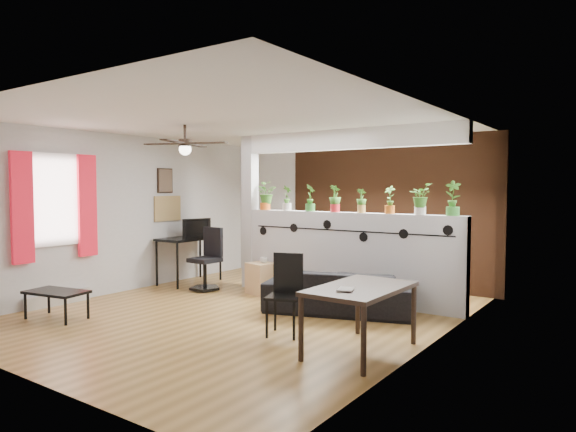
{
  "coord_description": "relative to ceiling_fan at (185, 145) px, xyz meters",
  "views": [
    {
      "loc": [
        4.5,
        -5.36,
        1.73
      ],
      "look_at": [
        0.32,
        0.6,
        1.32
      ],
      "focal_mm": 32.0,
      "sensor_mm": 36.0,
      "label": 1
    }
  ],
  "objects": [
    {
      "name": "potted_plant_2",
      "position": [
        0.92,
        1.8,
        -0.74
      ],
      "size": [
        0.28,
        0.26,
        0.43
      ],
      "color": "#317E2E",
      "rests_on": "partition_wall"
    },
    {
      "name": "potted_plant_4",
      "position": [
        1.83,
        1.8,
        -0.77
      ],
      "size": [
        0.19,
        0.16,
        0.36
      ],
      "color": "#C49245",
      "rests_on": "partition_wall"
    },
    {
      "name": "cube_shelf",
      "position": [
        0.2,
        1.46,
        -2.06
      ],
      "size": [
        0.49,
        0.45,
        0.5
      ],
      "primitive_type": "cube",
      "rotation": [
        0.0,
        0.0,
        -0.24
      ],
      "color": "tan",
      "rests_on": "ground"
    },
    {
      "name": "potted_plant_7",
      "position": [
        3.18,
        1.8,
        -0.71
      ],
      "size": [
        0.3,
        0.26,
        0.47
      ],
      "color": "#3A8E33",
      "rests_on": "partition_wall"
    },
    {
      "name": "dining_table",
      "position": [
        2.88,
        -0.28,
        -1.69
      ],
      "size": [
        0.79,
        1.28,
        0.7
      ],
      "color": "black",
      "rests_on": "ground"
    },
    {
      "name": "ceiling_fan",
      "position": [
        0.0,
        0.0,
        0.0
      ],
      "size": [
        1.19,
        1.19,
        0.43
      ],
      "color": "black",
      "rests_on": "room_shell"
    },
    {
      "name": "baseboard_heater",
      "position": [
        -1.74,
        -0.9,
        -2.22
      ],
      "size": [
        0.08,
        1.0,
        0.18
      ],
      "primitive_type": "cube",
      "color": "beige",
      "rests_on": "ground"
    },
    {
      "name": "sofa",
      "position": [
        1.86,
        1.09,
        -2.03
      ],
      "size": [
        2.08,
        1.34,
        0.57
      ],
      "primitive_type": "imported",
      "rotation": [
        0.0,
        0.0,
        3.47
      ],
      "color": "black",
      "rests_on": "ground"
    },
    {
      "name": "potted_plant_5",
      "position": [
        2.28,
        1.8,
        -0.75
      ],
      "size": [
        0.23,
        0.19,
        0.4
      ],
      "color": "orange",
      "rests_on": "partition_wall"
    },
    {
      "name": "brick_panel",
      "position": [
        1.6,
        3.27,
        -1.01
      ],
      "size": [
        3.9,
        0.05,
        2.6
      ],
      "primitive_type": "cube",
      "color": "#A75830",
      "rests_on": "ground"
    },
    {
      "name": "corkboard",
      "position": [
        -1.78,
        1.25,
        -0.96
      ],
      "size": [
        0.03,
        0.6,
        0.45
      ],
      "primitive_type": "cube",
      "color": "#9A7D4A",
      "rests_on": "room_shell"
    },
    {
      "name": "window_assembly",
      "position": [
        -1.76,
        -0.9,
        -0.81
      ],
      "size": [
        0.09,
        1.3,
        1.55
      ],
      "color": "white",
      "rests_on": "room_shell"
    },
    {
      "name": "ceiling_header",
      "position": [
        1.6,
        1.8,
        0.14
      ],
      "size": [
        3.6,
        0.18,
        0.3
      ],
      "primitive_type": "cube",
      "color": "white",
      "rests_on": "room_shell"
    },
    {
      "name": "office_chair",
      "position": [
        -0.73,
        1.18,
        -1.86
      ],
      "size": [
        0.54,
        0.54,
        1.03
      ],
      "color": "black",
      "rests_on": "ground"
    },
    {
      "name": "framed_art",
      "position": [
        -1.78,
        1.2,
        -0.46
      ],
      "size": [
        0.03,
        0.34,
        0.44
      ],
      "color": "#8C7259",
      "rests_on": "room_shell"
    },
    {
      "name": "book",
      "position": [
        2.78,
        -0.58,
        -1.61
      ],
      "size": [
        0.21,
        0.25,
        0.02
      ],
      "primitive_type": "imported",
      "rotation": [
        0.0,
        0.0,
        0.33
      ],
      "color": "gray",
      "rests_on": "dining_table"
    },
    {
      "name": "partition_wall",
      "position": [
        1.6,
        1.8,
        -1.64
      ],
      "size": [
        3.6,
        0.18,
        1.35
      ],
      "primitive_type": "cube",
      "color": "#BCBCC1",
      "rests_on": "ground"
    },
    {
      "name": "potted_plant_1",
      "position": [
        0.47,
        1.8,
        -0.75
      ],
      "size": [
        0.25,
        0.22,
        0.41
      ],
      "color": "silver",
      "rests_on": "partition_wall"
    },
    {
      "name": "potted_plant_6",
      "position": [
        2.73,
        1.8,
        -0.73
      ],
      "size": [
        0.21,
        0.25,
        0.44
      ],
      "color": "white",
      "rests_on": "partition_wall"
    },
    {
      "name": "potted_plant_3",
      "position": [
        1.37,
        1.8,
        -0.74
      ],
      "size": [
        0.24,
        0.21,
        0.42
      ],
      "color": "red",
      "rests_on": "partition_wall"
    },
    {
      "name": "computer_desk",
      "position": [
        -1.45,
        1.46,
        -1.56
      ],
      "size": [
        0.6,
        1.15,
        0.83
      ],
      "color": "black",
      "rests_on": "ground"
    },
    {
      "name": "room_shell",
      "position": [
        0.8,
        0.3,
        -1.01
      ],
      "size": [
        6.3,
        7.1,
        2.9
      ],
      "color": "olive",
      "rests_on": "ground"
    },
    {
      "name": "cup",
      "position": [
        0.25,
        1.46,
        -1.76
      ],
      "size": [
        0.15,
        0.15,
        0.09
      ],
      "primitive_type": "imported",
      "rotation": [
        0.0,
        0.0,
        0.35
      ],
      "color": "gray",
      "rests_on": "cube_shelf"
    },
    {
      "name": "vine_decal",
      "position": [
        1.6,
        1.7,
        -1.23
      ],
      "size": [
        3.31,
        0.01,
        0.3
      ],
      "color": "black",
      "rests_on": "partition_wall"
    },
    {
      "name": "potted_plant_0",
      "position": [
        0.02,
        1.8,
        -0.71
      ],
      "size": [
        0.27,
        0.23,
        0.48
      ],
      "color": "orange",
      "rests_on": "partition_wall"
    },
    {
      "name": "monitor",
      "position": [
        -1.45,
        1.61,
        -1.39
      ],
      "size": [
        0.32,
        0.13,
        0.18
      ],
      "primitive_type": "imported",
      "rotation": [
        0.0,
        0.0,
        1.32
      ],
      "color": "black",
      "rests_on": "computer_desk"
    },
    {
      "name": "folding_chair",
      "position": [
        1.85,
        -0.16,
        -1.75
      ],
      "size": [
        0.49,
        0.49,
        0.95
      ],
      "color": "black",
      "rests_on": "ground"
    },
    {
      "name": "coffee_table",
      "position": [
        -1.01,
        -1.36,
        -1.98
      ],
      "size": [
        0.87,
        0.58,
        0.37
      ],
      "color": "black",
      "rests_on": "ground"
    },
    {
      "name": "pier_column",
      "position": [
        -0.31,
        1.8,
        -1.01
      ],
      "size": [
        0.22,
        0.2,
        2.6
      ],
      "primitive_type": "cube",
      "color": "#BCBCC1",
      "rests_on": "ground"
    }
  ]
}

